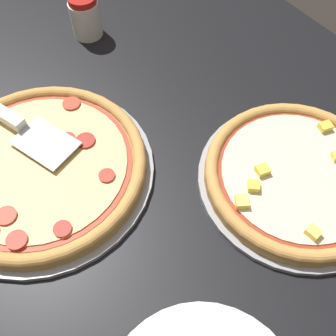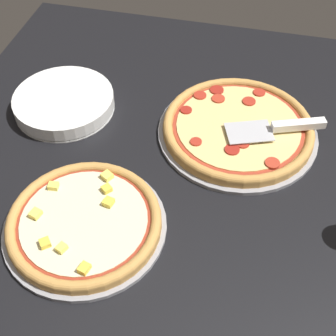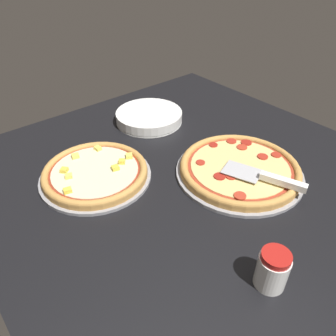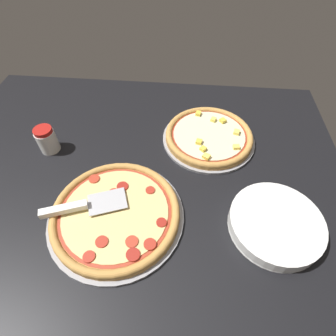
{
  "view_description": "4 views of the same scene",
  "coord_description": "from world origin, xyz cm",
  "px_view_note": "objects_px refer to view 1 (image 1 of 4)",
  "views": [
    {
      "loc": [
        42.25,
        -15.43,
        58.92
      ],
      "look_at": [
        11.65,
        6.02,
        3.0
      ],
      "focal_mm": 42.0,
      "sensor_mm": 36.0,
      "label": 1
    },
    {
      "loc": [
        -4.46,
        74.18,
        81.06
      ],
      "look_at": [
        11.65,
        6.02,
        3.0
      ],
      "focal_mm": 50.0,
      "sensor_mm": 36.0,
      "label": 2
    },
    {
      "loc": [
        -50.05,
        57.72,
        62.57
      ],
      "look_at": [
        11.65,
        6.02,
        3.0
      ],
      "focal_mm": 35.0,
      "sensor_mm": 36.0,
      "label": 3
    },
    {
      "loc": [
        16.68,
        -48.79,
        68.1
      ],
      "look_at": [
        11.65,
        6.02,
        3.0
      ],
      "focal_mm": 28.0,
      "sensor_mm": 36.0,
      "label": 4
    }
  ],
  "objects_px": {
    "pizza_front": "(40,166)",
    "pizza_back": "(298,175)",
    "serving_spatula": "(9,118)",
    "parmesan_shaker": "(85,16)"
  },
  "relations": [
    {
      "from": "pizza_front",
      "to": "pizza_back",
      "type": "distance_m",
      "value": 0.45
    },
    {
      "from": "pizza_front",
      "to": "serving_spatula",
      "type": "xyz_separation_m",
      "value": [
        -0.11,
        -0.0,
        0.02
      ]
    },
    {
      "from": "pizza_front",
      "to": "parmesan_shaker",
      "type": "relative_size",
      "value": 3.9
    },
    {
      "from": "parmesan_shaker",
      "to": "serving_spatula",
      "type": "bearing_deg",
      "value": -54.36
    },
    {
      "from": "pizza_back",
      "to": "serving_spatula",
      "type": "bearing_deg",
      "value": -136.97
    },
    {
      "from": "serving_spatula",
      "to": "parmesan_shaker",
      "type": "bearing_deg",
      "value": 125.64
    },
    {
      "from": "serving_spatula",
      "to": "parmesan_shaker",
      "type": "height_order",
      "value": "parmesan_shaker"
    },
    {
      "from": "serving_spatula",
      "to": "pizza_back",
      "type": "bearing_deg",
      "value": 43.03
    },
    {
      "from": "pizza_back",
      "to": "parmesan_shaker",
      "type": "height_order",
      "value": "parmesan_shaker"
    },
    {
      "from": "pizza_back",
      "to": "serving_spatula",
      "type": "height_order",
      "value": "serving_spatula"
    }
  ]
}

